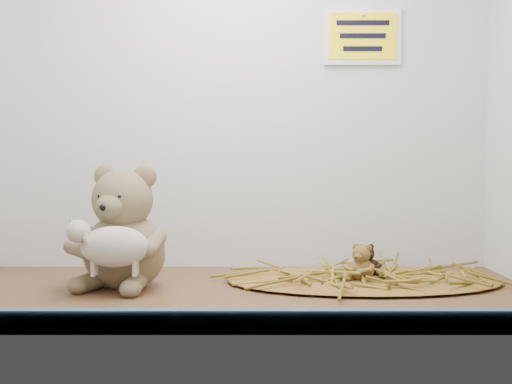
{
  "coord_description": "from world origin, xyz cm",
  "views": [
    {
      "loc": [
        4.91,
        -123.63,
        26.15
      ],
      "look_at": [
        4.87,
        1.76,
        19.58
      ],
      "focal_mm": 45.0,
      "sensor_mm": 36.0,
      "label": 1
    }
  ],
  "objects_px": {
    "toy_lamb": "(115,247)",
    "mini_teddy_tan": "(362,261)",
    "mini_teddy_brown": "(366,259)",
    "main_teddy": "(124,226)"
  },
  "relations": [
    {
      "from": "mini_teddy_tan",
      "to": "main_teddy",
      "type": "bearing_deg",
      "value": -144.02
    },
    {
      "from": "mini_teddy_tan",
      "to": "mini_teddy_brown",
      "type": "xyz_separation_m",
      "value": [
        0.02,
        0.05,
        -0.0
      ]
    },
    {
      "from": "mini_teddy_tan",
      "to": "mini_teddy_brown",
      "type": "relative_size",
      "value": 1.1
    },
    {
      "from": "toy_lamb",
      "to": "mini_teddy_tan",
      "type": "relative_size",
      "value": 2.21
    },
    {
      "from": "main_teddy",
      "to": "mini_teddy_brown",
      "type": "bearing_deg",
      "value": 24.34
    },
    {
      "from": "mini_teddy_brown",
      "to": "mini_teddy_tan",
      "type": "bearing_deg",
      "value": -131.45
    },
    {
      "from": "mini_teddy_tan",
      "to": "mini_teddy_brown",
      "type": "distance_m",
      "value": 0.05
    },
    {
      "from": "main_teddy",
      "to": "toy_lamb",
      "type": "xyz_separation_m",
      "value": [
        0.0,
        -0.09,
        -0.03
      ]
    },
    {
      "from": "main_teddy",
      "to": "mini_teddy_brown",
      "type": "xyz_separation_m",
      "value": [
        0.5,
        0.07,
        -0.08
      ]
    },
    {
      "from": "toy_lamb",
      "to": "mini_teddy_tan",
      "type": "bearing_deg",
      "value": 12.81
    }
  ]
}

